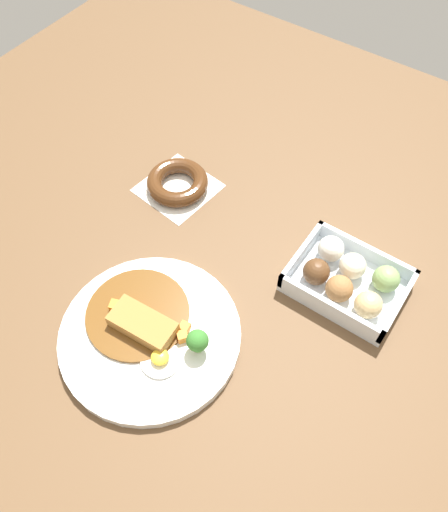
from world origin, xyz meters
name	(u,v)px	position (x,y,z in m)	size (l,w,h in m)	color
ground_plane	(202,309)	(0.00, 0.00, 0.00)	(1.60, 1.60, 0.00)	brown
curry_plate	(150,333)	(0.04, 0.09, 0.01)	(0.28, 0.28, 0.06)	white
donut_box	(348,279)	(-0.17, -0.17, 0.02)	(0.19, 0.14, 0.06)	silver
chocolate_ring_donut	(178,183)	(0.19, -0.19, 0.02)	(0.15, 0.15, 0.03)	white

